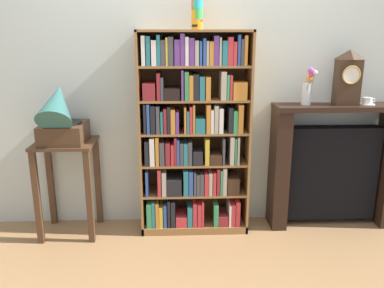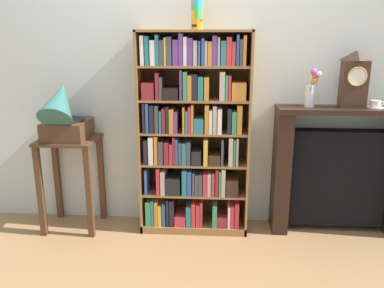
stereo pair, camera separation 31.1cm
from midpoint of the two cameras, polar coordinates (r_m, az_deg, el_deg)
ground_plane at (r=3.31m, az=3.00°, el=-12.67°), size 7.52×6.40×0.02m
wall_back at (r=3.20m, az=4.75°, el=10.95°), size 4.52×0.08×2.60m
bookshelf at (r=3.08m, az=3.00°, el=0.89°), size 0.85×0.31×1.59m
cup_stack at (r=2.99m, az=3.88°, el=18.87°), size 0.08×0.08×0.28m
side_table_left at (r=3.28m, az=-14.60°, el=-3.23°), size 0.45×0.40×0.76m
gramophone at (r=3.11m, az=-15.49°, el=4.16°), size 0.32×0.49×0.52m
fireplace_mantel at (r=3.40m, az=22.90°, el=-3.70°), size 1.03×0.27×1.02m
mantel_clock at (r=3.24m, az=25.05°, el=8.48°), size 0.19×0.12×0.42m
flower_vase at (r=3.16m, az=19.66°, el=7.33°), size 0.11×0.14×0.30m
teacup_with_saucer at (r=3.34m, az=27.50°, el=5.07°), size 0.13×0.12×0.06m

